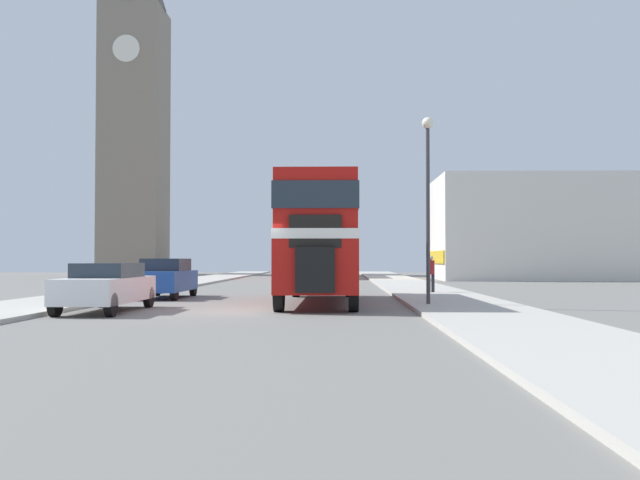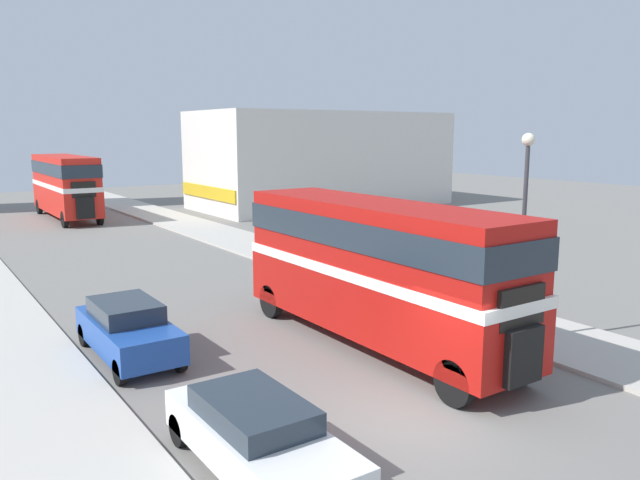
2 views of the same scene
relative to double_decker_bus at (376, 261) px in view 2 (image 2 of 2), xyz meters
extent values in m
plane|color=slate|center=(-2.18, -4.10, -2.44)|extent=(120.00, 120.00, 0.00)
cube|color=#B7B2A8|center=(4.57, -4.10, -2.38)|extent=(3.50, 120.00, 0.12)
cube|color=#B2140F|center=(0.00, 0.02, -1.14)|extent=(2.42, 9.97, 1.58)
cube|color=white|center=(0.00, 0.02, -0.21)|extent=(2.45, 10.02, 0.29)
cube|color=#B2140F|center=(0.00, 0.02, 0.79)|extent=(2.37, 9.77, 1.72)
cube|color=#232D38|center=(0.00, 0.02, 0.88)|extent=(2.45, 9.87, 0.77)
cube|color=black|center=(0.00, -5.06, -1.22)|extent=(1.09, 0.20, 1.26)
cube|color=black|center=(0.00, -4.93, -0.16)|extent=(1.45, 0.12, 0.92)
cylinder|color=black|center=(-1.07, -4.10, -1.90)|extent=(0.28, 1.08, 1.08)
cylinder|color=black|center=(1.07, -4.10, -1.90)|extent=(0.28, 1.08, 1.08)
cylinder|color=black|center=(-1.07, 4.04, -1.90)|extent=(0.28, 1.08, 1.08)
cylinder|color=black|center=(1.07, 4.04, -1.90)|extent=(0.28, 1.08, 1.08)
cube|color=red|center=(-1.18, 32.36, -1.08)|extent=(2.45, 10.04, 1.70)
cube|color=white|center=(-1.18, 32.36, -0.08)|extent=(2.48, 10.09, 0.31)
cube|color=red|center=(-1.18, 32.36, 1.00)|extent=(2.40, 9.84, 1.85)
cube|color=#232D38|center=(-1.18, 32.36, 1.09)|extent=(2.48, 9.94, 0.83)
cube|color=black|center=(-1.18, 27.24, -1.17)|extent=(1.10, 0.20, 1.36)
cube|color=black|center=(-1.18, 27.38, -0.02)|extent=(1.47, 0.12, 0.99)
cylinder|color=black|center=(-2.26, 28.20, -1.90)|extent=(0.28, 1.08, 1.08)
cylinder|color=black|center=(-0.09, 28.20, -1.90)|extent=(0.28, 1.08, 1.08)
cylinder|color=black|center=(-2.26, 36.41, -1.90)|extent=(0.28, 1.08, 1.08)
cylinder|color=black|center=(-0.09, 36.41, -1.90)|extent=(0.28, 1.08, 1.08)
cube|color=white|center=(-6.06, -4.22, -1.80)|extent=(1.67, 4.62, 0.70)
cube|color=#232D38|center=(-6.06, -4.03, -1.25)|extent=(1.47, 2.40, 0.41)
cylinder|color=black|center=(-6.79, -2.36, -2.12)|extent=(0.20, 0.64, 0.64)
cylinder|color=black|center=(-5.32, -2.36, -2.12)|extent=(0.20, 0.64, 0.64)
cube|color=#1E479E|center=(-6.11, 2.93, -1.77)|extent=(1.71, 4.26, 0.77)
cube|color=#232D38|center=(-6.11, 3.11, -1.15)|extent=(1.51, 2.22, 0.48)
cylinder|color=black|center=(-6.86, 1.25, -2.12)|extent=(0.20, 0.64, 0.64)
cylinder|color=black|center=(-5.35, 1.25, -2.12)|extent=(0.20, 0.64, 0.64)
cylinder|color=black|center=(-6.86, 4.62, -2.12)|extent=(0.20, 0.64, 0.64)
cylinder|color=black|center=(-5.35, 4.62, -2.12)|extent=(0.20, 0.64, 0.64)
cylinder|color=#282833|center=(4.47, 5.71, -1.95)|extent=(0.14, 0.14, 0.75)
cylinder|color=#282833|center=(4.64, 5.71, -1.95)|extent=(0.14, 0.14, 0.75)
cylinder|color=maroon|center=(4.55, 5.71, -1.28)|extent=(0.31, 0.31, 0.59)
sphere|color=beige|center=(4.55, 5.71, -0.88)|extent=(0.20, 0.20, 0.20)
cylinder|color=#38383D|center=(3.45, -2.23, 0.43)|extent=(0.12, 0.12, 5.50)
sphere|color=#EFEACC|center=(3.45, -2.23, 3.36)|extent=(0.36, 0.36, 0.36)
cube|color=silver|center=(17.99, 28.87, 1.33)|extent=(20.14, 9.52, 7.54)
cube|color=gold|center=(7.85, 28.87, -0.78)|extent=(0.12, 9.05, 0.90)
camera|label=1|loc=(0.65, -24.59, -0.92)|focal=40.00mm
camera|label=2|loc=(-10.88, -13.20, 3.57)|focal=35.00mm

